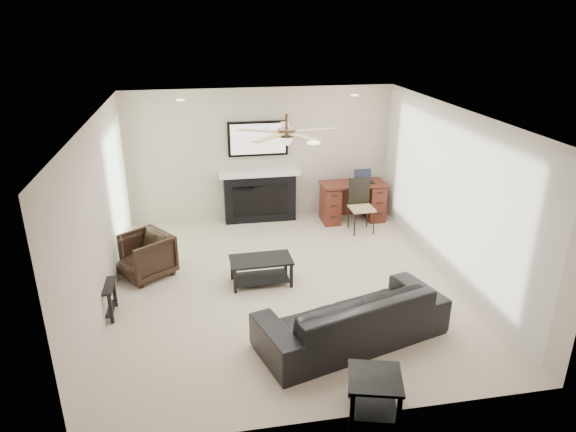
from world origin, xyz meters
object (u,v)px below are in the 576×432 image
object	(u,v)px
armchair	(144,256)
desk	(353,202)
sofa	(352,316)
coffee_table	(261,271)
fireplace_unit	(259,173)

from	to	relation	value
armchair	desk	bearing A→B (deg)	77.17
armchair	desk	xyz separation A→B (m)	(3.75, 1.61, 0.05)
sofa	coffee_table	world-z (taller)	sofa
armchair	fireplace_unit	distance (m)	2.85
coffee_table	fireplace_unit	xyz separation A→B (m)	(0.31, 2.48, 0.75)
armchair	coffee_table	xyz separation A→B (m)	(1.70, -0.55, -0.13)
coffee_table	fireplace_unit	world-z (taller)	fireplace_unit
desk	coffee_table	bearing A→B (deg)	-133.46
sofa	coffee_table	distance (m)	1.84
sofa	coffee_table	xyz separation A→B (m)	(-0.90, 1.60, -0.14)
sofa	fireplace_unit	distance (m)	4.17
sofa	coffee_table	bearing A→B (deg)	-77.36
coffee_table	sofa	bearing A→B (deg)	-62.19
armchair	fireplace_unit	bearing A→B (deg)	97.73
fireplace_unit	sofa	bearing A→B (deg)	-81.72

